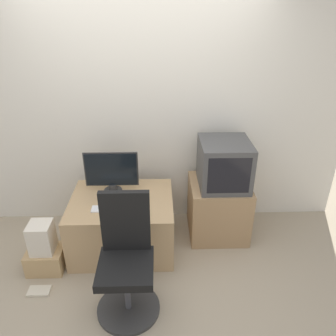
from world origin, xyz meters
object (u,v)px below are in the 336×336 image
(crt_tv, at_px, (224,164))
(mouse, at_px, (133,208))
(cardboard_box_lower, at_px, (46,259))
(office_chair, at_px, (126,264))
(book, at_px, (39,291))
(keyboard, at_px, (109,209))
(main_monitor, at_px, (112,172))

(crt_tv, bearing_deg, mouse, -158.42)
(crt_tv, distance_m, cardboard_box_lower, 1.96)
(office_chair, distance_m, book, 0.92)
(cardboard_box_lower, height_order, book, cardboard_box_lower)
(keyboard, height_order, office_chair, office_chair)
(mouse, bearing_deg, keyboard, 179.64)
(cardboard_box_lower, bearing_deg, office_chair, -28.36)
(mouse, bearing_deg, office_chair, -91.87)
(main_monitor, xyz_separation_m, book, (-0.60, -0.78, -0.77))
(keyboard, relative_size, office_chair, 0.32)
(keyboard, bearing_deg, book, -143.48)
(mouse, bearing_deg, main_monitor, 124.15)
(office_chair, bearing_deg, mouse, 88.13)
(crt_tv, height_order, cardboard_box_lower, crt_tv)
(crt_tv, xyz_separation_m, office_chair, (-0.92, -0.95, -0.41))
(main_monitor, height_order, mouse, main_monitor)
(office_chair, height_order, cardboard_box_lower, office_chair)
(main_monitor, bearing_deg, crt_tv, 1.29)
(crt_tv, xyz_separation_m, book, (-1.73, -0.80, -0.84))
(main_monitor, bearing_deg, mouse, -55.85)
(main_monitor, relative_size, cardboard_box_lower, 1.58)
(cardboard_box_lower, bearing_deg, crt_tv, 16.23)
(office_chair, bearing_deg, cardboard_box_lower, 151.64)
(main_monitor, relative_size, keyboard, 1.62)
(office_chair, xyz_separation_m, cardboard_box_lower, (-0.82, 0.44, -0.33))
(mouse, xyz_separation_m, office_chair, (-0.02, -0.59, -0.14))
(crt_tv, bearing_deg, cardboard_box_lower, -163.77)
(main_monitor, bearing_deg, office_chair, -77.44)
(mouse, distance_m, book, 1.10)
(keyboard, height_order, crt_tv, crt_tv)
(main_monitor, bearing_deg, cardboard_box_lower, -141.85)
(mouse, distance_m, office_chair, 0.61)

